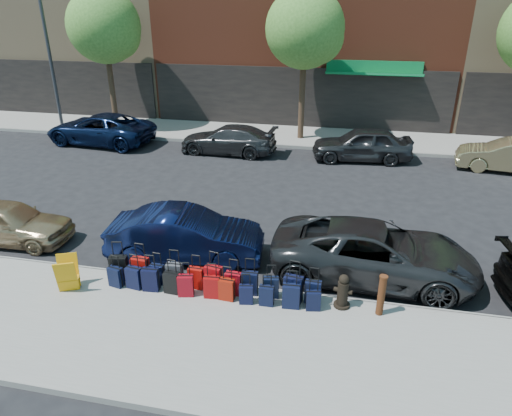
% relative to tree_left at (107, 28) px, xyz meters
% --- Properties ---
extents(ground, '(120.00, 120.00, 0.00)m').
position_rel_tree_left_xyz_m(ground, '(9.86, -9.50, -5.41)').
color(ground, black).
rests_on(ground, ground).
extents(sidewalk_near, '(60.00, 4.00, 0.15)m').
position_rel_tree_left_xyz_m(sidewalk_near, '(9.86, -16.00, -5.34)').
color(sidewalk_near, gray).
rests_on(sidewalk_near, ground).
extents(sidewalk_far, '(60.00, 4.00, 0.15)m').
position_rel_tree_left_xyz_m(sidewalk_far, '(9.86, 0.50, -5.34)').
color(sidewalk_far, gray).
rests_on(sidewalk_far, ground).
extents(curb_near, '(60.00, 0.08, 0.15)m').
position_rel_tree_left_xyz_m(curb_near, '(9.86, -13.98, -5.34)').
color(curb_near, gray).
rests_on(curb_near, ground).
extents(curb_far, '(60.00, 0.08, 0.15)m').
position_rel_tree_left_xyz_m(curb_far, '(9.86, -1.52, -5.34)').
color(curb_far, gray).
rests_on(curb_far, ground).
extents(tree_left, '(3.80, 3.80, 7.27)m').
position_rel_tree_left_xyz_m(tree_left, '(0.00, 0.00, 0.00)').
color(tree_left, black).
rests_on(tree_left, sidewalk_far).
extents(tree_center, '(3.80, 3.80, 7.27)m').
position_rel_tree_left_xyz_m(tree_center, '(10.50, 0.00, 0.00)').
color(tree_center, black).
rests_on(tree_center, sidewalk_far).
extents(streetlight, '(2.59, 0.18, 8.00)m').
position_rel_tree_left_xyz_m(streetlight, '(-2.94, -0.70, -0.75)').
color(streetlight, '#333338').
rests_on(streetlight, sidewalk_far).
extents(suitcase_front_0, '(0.48, 0.33, 1.06)m').
position_rel_tree_left_xyz_m(suitcase_front_0, '(7.37, -14.32, -4.93)').
color(suitcase_front_0, black).
rests_on(suitcase_front_0, sidewalk_near).
extents(suitcase_front_1, '(0.45, 0.26, 1.04)m').
position_rel_tree_left_xyz_m(suitcase_front_1, '(7.93, -14.26, -4.94)').
color(suitcase_front_1, '#960E09').
rests_on(suitcase_front_1, sidewalk_near).
extents(suitcase_front_2, '(0.37, 0.22, 0.86)m').
position_rel_tree_left_xyz_m(suitcase_front_2, '(8.41, -14.30, -4.99)').
color(suitcase_front_2, black).
rests_on(suitcase_front_2, sidewalk_near).
extents(suitcase_front_3, '(0.42, 0.24, 0.98)m').
position_rel_tree_left_xyz_m(suitcase_front_3, '(8.87, -14.27, -4.96)').
color(suitcase_front_3, '#3C3D41').
rests_on(suitcase_front_3, sidewalk_near).
extents(suitcase_front_4, '(0.38, 0.22, 0.91)m').
position_rel_tree_left_xyz_m(suitcase_front_4, '(9.43, -14.29, -4.98)').
color(suitcase_front_4, '#9D0E0A').
rests_on(suitcase_front_4, sidewalk_near).
extents(suitcase_front_5, '(0.46, 0.31, 1.03)m').
position_rel_tree_left_xyz_m(suitcase_front_5, '(9.88, -14.26, -4.94)').
color(suitcase_front_5, '#97090E').
rests_on(suitcase_front_5, sidewalk_near).
extents(suitcase_front_6, '(0.40, 0.24, 0.94)m').
position_rel_tree_left_xyz_m(suitcase_front_6, '(10.41, -14.35, -4.97)').
color(suitcase_front_6, maroon).
rests_on(suitcase_front_6, sidewalk_near).
extents(suitcase_front_7, '(0.41, 0.24, 0.96)m').
position_rel_tree_left_xyz_m(suitcase_front_7, '(10.80, -14.26, -4.96)').
color(suitcase_front_7, black).
rests_on(suitcase_front_7, sidewalk_near).
extents(suitcase_front_8, '(0.39, 0.26, 0.87)m').
position_rel_tree_left_xyz_m(suitcase_front_8, '(11.34, -14.29, -4.99)').
color(suitcase_front_8, black).
rests_on(suitcase_front_8, sidewalk_near).
extents(suitcase_front_9, '(0.48, 0.31, 1.06)m').
position_rel_tree_left_xyz_m(suitcase_front_9, '(11.88, -14.33, -4.93)').
color(suitcase_front_9, black).
rests_on(suitcase_front_9, sidewalk_near).
extents(suitcase_front_10, '(0.39, 0.23, 0.92)m').
position_rel_tree_left_xyz_m(suitcase_front_10, '(12.34, -14.30, -4.97)').
color(suitcase_front_10, black).
rests_on(suitcase_front_10, sidewalk_near).
extents(suitcase_back_0, '(0.39, 0.27, 0.84)m').
position_rel_tree_left_xyz_m(suitcase_back_0, '(7.43, -14.63, -5.00)').
color(suitcase_back_0, black).
rests_on(suitcase_back_0, sidewalk_near).
extents(suitcase_back_1, '(0.41, 0.28, 0.92)m').
position_rel_tree_left_xyz_m(suitcase_back_1, '(7.92, -14.60, -4.97)').
color(suitcase_back_1, black).
rests_on(suitcase_back_1, sidewalk_near).
extents(suitcase_back_2, '(0.42, 0.27, 0.96)m').
position_rel_tree_left_xyz_m(suitcase_back_2, '(8.36, -14.61, -4.96)').
color(suitcase_back_2, black).
rests_on(suitcase_back_2, sidewalk_near).
extents(suitcase_back_3, '(0.39, 0.25, 0.90)m').
position_rel_tree_left_xyz_m(suitcase_back_3, '(8.92, -14.61, -4.98)').
color(suitcase_back_3, black).
rests_on(suitcase_back_3, sidewalk_near).
extents(suitcase_back_4, '(0.41, 0.29, 0.89)m').
position_rel_tree_left_xyz_m(suitcase_back_4, '(9.29, -14.65, -4.98)').
color(suitcase_back_4, maroon).
rests_on(suitcase_back_4, sidewalk_near).
extents(suitcase_back_5, '(0.40, 0.25, 0.90)m').
position_rel_tree_left_xyz_m(suitcase_back_5, '(9.93, -14.58, -4.98)').
color(suitcase_back_5, '#90090A').
rests_on(suitcase_back_5, sidewalk_near).
extents(suitcase_back_6, '(0.38, 0.24, 0.88)m').
position_rel_tree_left_xyz_m(suitcase_back_6, '(10.31, -14.60, -4.99)').
color(suitcase_back_6, maroon).
rests_on(suitcase_back_6, sidewalk_near).
extents(suitcase_back_7, '(0.35, 0.24, 0.78)m').
position_rel_tree_left_xyz_m(suitcase_back_7, '(10.80, -14.66, -5.02)').
color(suitcase_back_7, black).
rests_on(suitcase_back_7, sidewalk_near).
extents(suitcase_back_8, '(0.34, 0.20, 0.81)m').
position_rel_tree_left_xyz_m(suitcase_back_8, '(11.29, -14.62, -5.01)').
color(suitcase_back_8, black).
rests_on(suitcase_back_8, sidewalk_near).
extents(suitcase_back_9, '(0.42, 0.26, 0.96)m').
position_rel_tree_left_xyz_m(suitcase_back_9, '(11.86, -14.59, -4.96)').
color(suitcase_back_9, black).
rests_on(suitcase_back_9, sidewalk_near).
extents(suitcase_back_10, '(0.36, 0.25, 0.79)m').
position_rel_tree_left_xyz_m(suitcase_back_10, '(12.38, -14.58, -5.01)').
color(suitcase_back_10, black).
rests_on(suitcase_back_10, sidewalk_near).
extents(fire_hydrant, '(0.44, 0.39, 0.86)m').
position_rel_tree_left_xyz_m(fire_hydrant, '(13.04, -14.32, -4.87)').
color(fire_hydrant, black).
rests_on(fire_hydrant, sidewalk_near).
extents(bollard, '(0.19, 0.19, 1.02)m').
position_rel_tree_left_xyz_m(bollard, '(13.89, -14.44, -4.73)').
color(bollard, '#38190C').
rests_on(bollard, sidewalk_near).
extents(display_rack, '(0.67, 0.70, 0.88)m').
position_rel_tree_left_xyz_m(display_rack, '(6.35, -15.00, -4.83)').
color(display_rack, orange).
rests_on(display_rack, sidewalk_near).
extents(car_near_0, '(3.88, 1.70, 1.30)m').
position_rel_tree_left_xyz_m(car_near_0, '(3.01, -12.87, -4.76)').
color(car_near_0, tan).
rests_on(car_near_0, ground).
extents(car_near_1, '(4.49, 1.99, 1.43)m').
position_rel_tree_left_xyz_m(car_near_1, '(8.60, -12.67, -4.70)').
color(car_near_1, '#0D163C').
rests_on(car_near_1, ground).
extents(car_near_2, '(5.41, 2.63, 1.48)m').
position_rel_tree_left_xyz_m(car_near_2, '(13.78, -12.62, -4.67)').
color(car_near_2, '#303032').
rests_on(car_near_2, ground).
extents(car_far_0, '(5.75, 3.09, 1.54)m').
position_rel_tree_left_xyz_m(car_far_0, '(0.40, -2.68, -4.64)').
color(car_far_0, '#0C1837').
rests_on(car_far_0, ground).
extents(car_far_1, '(4.71, 2.09, 1.34)m').
position_rel_tree_left_xyz_m(car_far_1, '(7.21, -2.90, -4.74)').
color(car_far_1, '#323335').
rests_on(car_far_1, ground).
extents(car_far_2, '(4.64, 2.28, 1.52)m').
position_rel_tree_left_xyz_m(car_far_2, '(13.48, -2.69, -4.65)').
color(car_far_2, '#2E2E30').
rests_on(car_far_2, ground).
extents(car_far_3, '(4.43, 2.06, 1.41)m').
position_rel_tree_left_xyz_m(car_far_3, '(19.69, -2.93, -4.71)').
color(car_far_3, tan).
rests_on(car_far_3, ground).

